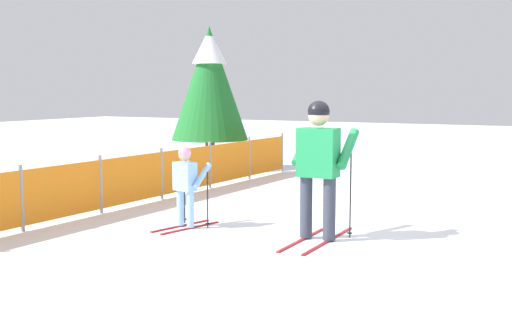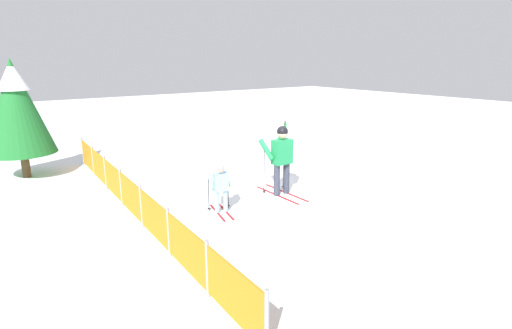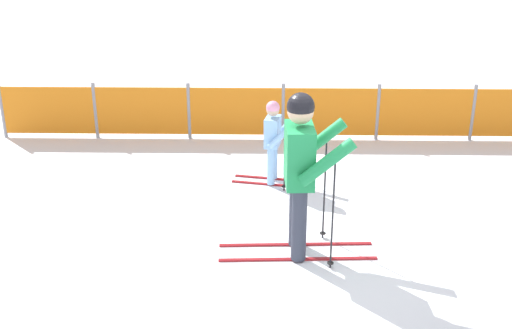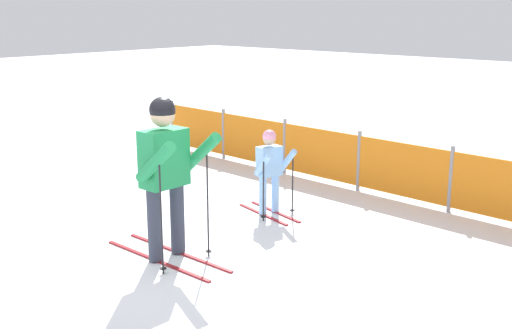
% 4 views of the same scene
% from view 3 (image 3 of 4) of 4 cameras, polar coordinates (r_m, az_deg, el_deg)
% --- Properties ---
extents(ground_plane, '(60.00, 60.00, 0.00)m').
position_cam_3_polar(ground_plane, '(7.08, 5.86, -8.79)').
color(ground_plane, white).
extents(skier_adult, '(1.75, 0.77, 1.85)m').
position_cam_3_polar(skier_adult, '(6.79, 4.10, 0.33)').
color(skier_adult, maroon).
rests_on(skier_adult, ground_plane).
extents(skier_child, '(1.14, 0.58, 1.19)m').
position_cam_3_polar(skier_child, '(8.77, 1.60, 2.56)').
color(skier_child, maroon).
rests_on(skier_child, ground_plane).
extents(safety_fence, '(10.91, 0.58, 0.95)m').
position_cam_3_polar(safety_fence, '(10.63, 6.62, 4.66)').
color(safety_fence, gray).
rests_on(safety_fence, ground_plane).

